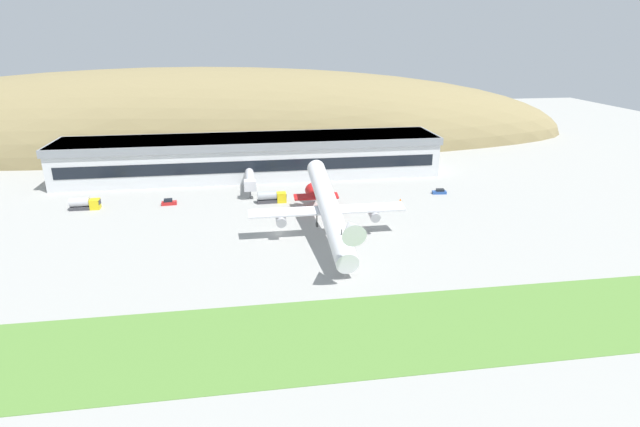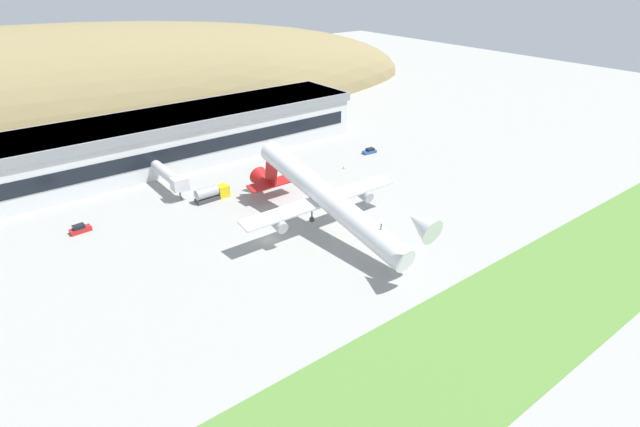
# 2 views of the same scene
# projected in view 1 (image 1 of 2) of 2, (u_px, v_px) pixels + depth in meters

# --- Properties ---
(ground_plane) EXTENTS (453.20, 453.20, 0.00)m
(ground_plane) POSITION_uv_depth(u_px,v_px,m) (279.00, 233.00, 116.42)
(ground_plane) COLOR #9E9E99
(grass_strip_foreground) EXTENTS (407.88, 22.08, 0.08)m
(grass_strip_foreground) POSITION_uv_depth(u_px,v_px,m) (299.00, 339.00, 76.36)
(grass_strip_foreground) COLOR #568438
(grass_strip_foreground) RESTS_ON ground_plane
(hill_backdrop) EXTENTS (334.98, 78.22, 62.14)m
(hill_backdrop) POSITION_uv_depth(u_px,v_px,m) (192.00, 143.00, 211.21)
(hill_backdrop) COLOR olive
(hill_backdrop) RESTS_ON ground_plane
(terminal_building) EXTENTS (120.71, 20.95, 12.76)m
(terminal_building) POSITION_uv_depth(u_px,v_px,m) (251.00, 154.00, 160.58)
(terminal_building) COLOR silver
(terminal_building) RESTS_ON ground_plane
(jetway_0) EXTENTS (3.38, 15.63, 5.43)m
(jetway_0) POSITION_uv_depth(u_px,v_px,m) (250.00, 180.00, 144.29)
(jetway_0) COLOR silver
(jetway_0) RESTS_ON ground_plane
(cargo_airplane) EXTENTS (35.71, 52.96, 13.99)m
(cargo_airplane) POSITION_uv_depth(u_px,v_px,m) (328.00, 208.00, 111.84)
(cargo_airplane) COLOR silver
(service_car_0) EXTENTS (4.10, 1.99, 1.67)m
(service_car_0) POSITION_uv_depth(u_px,v_px,m) (169.00, 202.00, 135.59)
(service_car_0) COLOR #B21E1E
(service_car_0) RESTS_ON ground_plane
(service_car_1) EXTENTS (4.13, 2.09, 1.45)m
(service_car_1) POSITION_uv_depth(u_px,v_px,m) (440.00, 192.00, 144.92)
(service_car_1) COLOR #264C99
(service_car_1) RESTS_ON ground_plane
(fuel_truck) EXTENTS (8.05, 2.62, 3.23)m
(fuel_truck) POSITION_uv_depth(u_px,v_px,m) (272.00, 197.00, 137.11)
(fuel_truck) COLOR gold
(fuel_truck) RESTS_ON ground_plane
(box_truck) EXTENTS (7.62, 2.50, 3.26)m
(box_truck) POSITION_uv_depth(u_px,v_px,m) (85.00, 204.00, 131.79)
(box_truck) COLOR gold
(box_truck) RESTS_ON ground_plane
(traffic_cone_0) EXTENTS (0.52, 0.52, 0.58)m
(traffic_cone_0) POSITION_uv_depth(u_px,v_px,m) (400.00, 200.00, 139.18)
(traffic_cone_0) COLOR orange
(traffic_cone_0) RESTS_ON ground_plane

